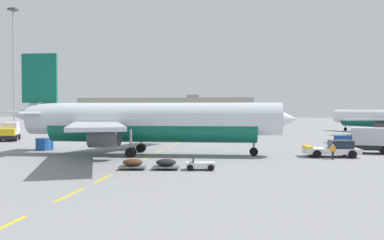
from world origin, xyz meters
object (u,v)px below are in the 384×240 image
object	(u,v)px
airliner_foreground	(148,122)
baggage_train	(166,164)
ground_power_truck	(366,140)
uld_cargo_container	(45,144)
catering_truck	(10,131)
apron_light_mast_near	(14,57)
airliner_mid_left	(384,118)
ground_crew_worker	(333,151)
pushback_tug	(333,149)

from	to	relation	value
airliner_foreground	baggage_train	size ratio (longest dim) A/B	3.99
ground_power_truck	uld_cargo_container	world-z (taller)	ground_power_truck
catering_truck	uld_cargo_container	bearing A→B (deg)	-46.03
airliner_foreground	ground_power_truck	bearing A→B (deg)	11.82
ground_power_truck	apron_light_mast_near	distance (m)	78.59
catering_truck	ground_power_truck	distance (m)	56.59
catering_truck	ground_power_truck	bearing A→B (deg)	-12.66
airliner_mid_left	baggage_train	distance (m)	71.05
uld_cargo_container	apron_light_mast_near	size ratio (longest dim) A/B	0.07
airliner_foreground	ground_power_truck	xyz separation A→B (m)	(26.24, 5.49, -2.30)
catering_truck	uld_cargo_container	size ratio (longest dim) A/B	3.75
catering_truck	ground_crew_worker	world-z (taller)	catering_truck
ground_power_truck	apron_light_mast_near	bearing A→B (deg)	152.86
airliner_mid_left	ground_power_truck	size ratio (longest dim) A/B	3.67
uld_cargo_container	apron_light_mast_near	distance (m)	49.27
pushback_tug	ground_power_truck	distance (m)	6.79
airliner_foreground	ground_power_truck	size ratio (longest dim) A/B	4.75
baggage_train	ground_crew_worker	distance (m)	18.96
airliner_mid_left	pushback_tug	bearing A→B (deg)	-113.36
ground_power_truck	uld_cargo_container	distance (m)	41.15
airliner_mid_left	apron_light_mast_near	distance (m)	86.02
ground_power_truck	airliner_mid_left	bearing A→B (deg)	69.84
airliner_mid_left	uld_cargo_container	world-z (taller)	airliner_mid_left
airliner_foreground	apron_light_mast_near	size ratio (longest dim) A/B	1.21
baggage_train	airliner_foreground	bearing A→B (deg)	111.93
airliner_mid_left	uld_cargo_container	size ratio (longest dim) A/B	13.70
airliner_foreground	airliner_mid_left	xyz separation A→B (m)	(42.18, 48.91, -0.59)
baggage_train	catering_truck	bearing A→B (deg)	138.95
catering_truck	ground_crew_worker	size ratio (longest dim) A/B	4.47
airliner_mid_left	apron_light_mast_near	size ratio (longest dim) A/B	0.93
airliner_foreground	apron_light_mast_near	world-z (taller)	apron_light_mast_near
pushback_tug	ground_power_truck	size ratio (longest dim) A/B	0.85
catering_truck	pushback_tug	bearing A→B (deg)	-18.76
pushback_tug	apron_light_mast_near	world-z (taller)	apron_light_mast_near
catering_truck	ground_crew_worker	xyz separation A→B (m)	(49.85, -19.57, -0.71)
airliner_foreground	ground_power_truck	world-z (taller)	airliner_foreground
baggage_train	apron_light_mast_near	distance (m)	71.91
baggage_train	uld_cargo_container	bearing A→B (deg)	143.14
ground_power_truck	baggage_train	world-z (taller)	ground_power_truck
ground_power_truck	uld_cargo_container	size ratio (longest dim) A/B	3.73
ground_power_truck	ground_crew_worker	distance (m)	8.98
apron_light_mast_near	airliner_mid_left	bearing A→B (deg)	5.63
ground_crew_worker	uld_cargo_container	distance (m)	36.05
airliner_mid_left	airliner_foreground	bearing A→B (deg)	-130.78
pushback_tug	catering_truck	xyz separation A→B (m)	(-50.38, 17.11, 0.74)
catering_truck	uld_cargo_container	distance (m)	20.38
pushback_tug	apron_light_mast_near	xyz separation A→B (m)	(-63.65, 39.80, 16.69)
baggage_train	uld_cargo_container	size ratio (longest dim) A/B	4.44
airliner_mid_left	catering_truck	size ratio (longest dim) A/B	3.65
uld_cargo_container	airliner_mid_left	bearing A→B (deg)	38.69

